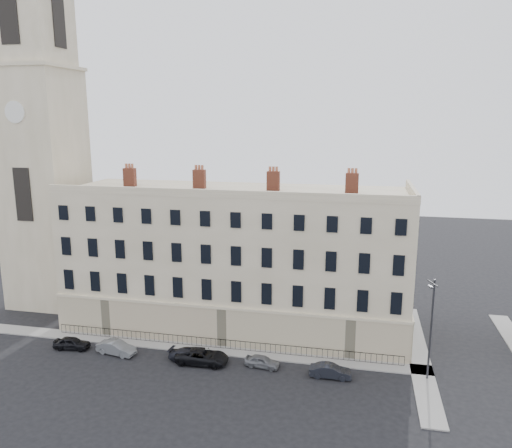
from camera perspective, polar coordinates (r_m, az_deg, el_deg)
The scene contains 13 objects.
ground at distance 45.12m, azimuth 1.67°, elevation -17.75°, with size 160.00×160.00×0.00m, color black.
terrace at distance 54.20m, azimuth -2.23°, elevation -3.92°, with size 36.22×12.22×17.00m.
church_tower at distance 64.28m, azimuth -23.30°, elevation 7.76°, with size 8.00×8.13×44.00m.
pavement_terrace at distance 51.78m, azimuth -8.57°, elevation -13.66°, with size 48.00×2.00×0.12m, color gray.
pavement_east_return at distance 51.99m, azimuth 18.05°, elevation -14.04°, with size 2.00×24.00×0.12m, color gray.
railings at distance 50.75m, azimuth -4.07°, elevation -13.49°, with size 35.00×0.04×0.96m.
car_a at distance 53.82m, azimuth -20.30°, elevation -12.64°, with size 1.43×3.56×1.21m, color black.
car_b at distance 51.44m, azimuth -15.67°, elevation -13.46°, with size 1.36×3.91×1.29m, color slate.
car_c at distance 48.79m, azimuth -7.75°, elevation -14.69°, with size 1.54×3.78×1.10m, color black.
car_d at distance 48.21m, azimuth -6.18°, elevation -14.81°, with size 2.27×4.93×1.37m, color black.
car_e at distance 47.37m, azimuth 0.72°, elevation -15.43°, with size 1.31×3.26×1.11m, color slate.
car_f at distance 46.17m, azimuth 8.52°, elevation -16.29°, with size 1.28×3.67×1.21m, color black.
streetlamp at distance 45.81m, azimuth 19.36°, elevation -10.89°, with size 0.81×1.92×9.19m.
Camera 1 is at (6.89, -38.51, 22.48)m, focal length 35.00 mm.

